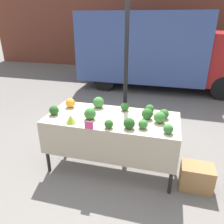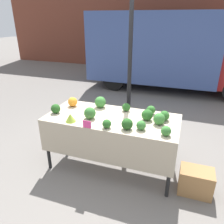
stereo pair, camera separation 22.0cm
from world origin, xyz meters
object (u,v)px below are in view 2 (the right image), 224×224
at_px(price_sign, 87,124).
at_px(parked_truck, 168,48).
at_px(orange_cauliflower, 73,102).
at_px(produce_crate, 196,181).

bearing_deg(price_sign, parked_truck, 84.79).
distance_m(parked_truck, orange_cauliflower, 4.63).
xyz_separation_m(parked_truck, price_sign, (-0.47, -5.12, -0.36)).
height_order(orange_cauliflower, produce_crate, orange_cauliflower).
bearing_deg(produce_crate, parked_truck, 101.27).
bearing_deg(parked_truck, price_sign, -95.21).
bearing_deg(parked_truck, produce_crate, -78.73).
xyz_separation_m(parked_truck, produce_crate, (0.97, -4.87, -1.09)).
height_order(parked_truck, orange_cauliflower, parked_truck).
relative_size(price_sign, produce_crate, 0.27).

